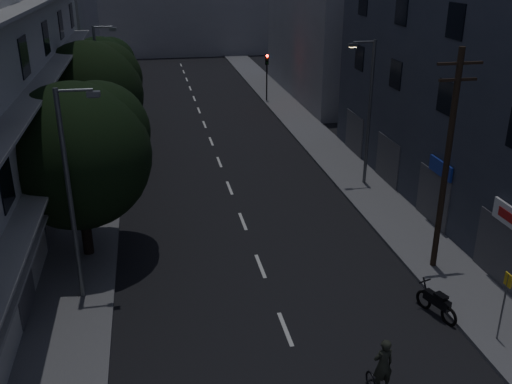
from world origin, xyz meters
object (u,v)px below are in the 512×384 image
object	(u,v)px
utility_pole	(447,159)
cyclist	(381,381)
motorcycle	(436,303)
bus_stop_sign	(505,295)

from	to	relation	value
utility_pole	cyclist	xyz separation A→B (m)	(-5.20, -6.93, -4.13)
utility_pole	motorcycle	bearing A→B (deg)	-115.42
utility_pole	bus_stop_sign	xyz separation A→B (m)	(-0.22, -5.06, -2.98)
utility_pole	bus_stop_sign	world-z (taller)	utility_pole
cyclist	bus_stop_sign	bearing A→B (deg)	13.97
bus_stop_sign	cyclist	xyz separation A→B (m)	(-4.98, -1.87, -1.16)
utility_pole	motorcycle	size ratio (longest dim) A/B	4.72
motorcycle	cyclist	bearing A→B (deg)	-152.84
bus_stop_sign	utility_pole	bearing A→B (deg)	87.48
motorcycle	cyclist	size ratio (longest dim) A/B	0.88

